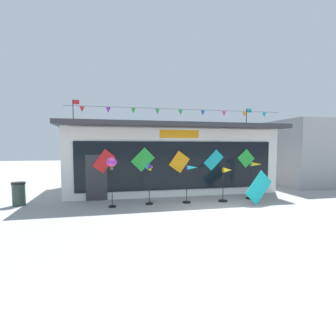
# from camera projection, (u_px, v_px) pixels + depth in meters

# --- Properties ---
(ground_plane) EXTENTS (80.00, 80.00, 0.00)m
(ground_plane) POSITION_uv_depth(u_px,v_px,m) (228.00, 212.00, 9.51)
(ground_plane) COLOR #9E9B99
(kite_shop_building) EXTENTS (10.78, 6.17, 4.78)m
(kite_shop_building) POSITION_uv_depth(u_px,v_px,m) (167.00, 158.00, 14.79)
(kite_shop_building) COLOR silver
(kite_shop_building) RESTS_ON ground_plane
(wind_spinner_far_left) EXTENTS (0.40, 0.40, 1.96)m
(wind_spinner_far_left) POSITION_uv_depth(u_px,v_px,m) (112.00, 165.00, 10.07)
(wind_spinner_far_left) COLOR black
(wind_spinner_far_left) RESTS_ON ground_plane
(wind_spinner_left) EXTENTS (0.31, 0.30, 1.68)m
(wind_spinner_left) POSITION_uv_depth(u_px,v_px,m) (149.00, 181.00, 10.61)
(wind_spinner_left) COLOR black
(wind_spinner_left) RESTS_ON ground_plane
(wind_spinner_center_left) EXTENTS (0.66, 0.33, 1.58)m
(wind_spinner_center_left) POSITION_uv_depth(u_px,v_px,m) (190.00, 178.00, 10.93)
(wind_spinner_center_left) COLOR black
(wind_spinner_center_left) RESTS_ON ground_plane
(wind_spinner_center_right) EXTENTS (0.60, 0.39, 1.47)m
(wind_spinner_center_right) POSITION_uv_depth(u_px,v_px,m) (226.00, 179.00, 11.21)
(wind_spinner_center_right) COLOR black
(wind_spinner_center_right) RESTS_ON ground_plane
(wind_spinner_right) EXTENTS (0.72, 0.37, 1.66)m
(wind_spinner_right) POSITION_uv_depth(u_px,v_px,m) (254.00, 175.00, 11.79)
(wind_spinner_right) COLOR black
(wind_spinner_right) RESTS_ON ground_plane
(trash_bin) EXTENTS (0.52, 0.52, 0.94)m
(trash_bin) POSITION_uv_depth(u_px,v_px,m) (19.00, 194.00, 10.46)
(trash_bin) COLOR #2D4238
(trash_bin) RESTS_ON ground_plane
(display_kite_on_ground) EXTENTS (1.38, 0.34, 1.38)m
(display_kite_on_ground) POSITION_uv_depth(u_px,v_px,m) (259.00, 188.00, 10.67)
(display_kite_on_ground) COLOR #19B7BC
(display_kite_on_ground) RESTS_ON ground_plane
(neighbour_building) EXTENTS (6.40, 7.30, 3.94)m
(neighbour_building) POSITION_uv_depth(u_px,v_px,m) (304.00, 152.00, 18.19)
(neighbour_building) COLOR #99999E
(neighbour_building) RESTS_ON ground_plane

